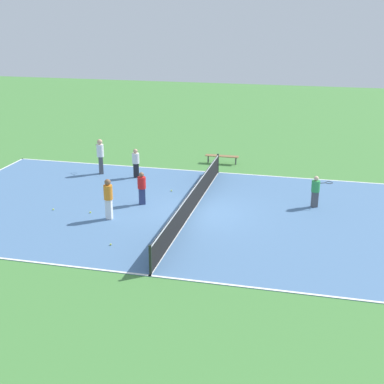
{
  "coord_description": "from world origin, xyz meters",
  "views": [
    {
      "loc": [
        20.43,
        4.9,
        8.19
      ],
      "look_at": [
        0.0,
        0.0,
        0.9
      ],
      "focal_mm": 50.0,
      "sensor_mm": 36.0,
      "label": 1
    }
  ],
  "objects": [
    {
      "name": "tennis_ball_far_baseline",
      "position": [
        1.16,
        -4.11,
        0.06
      ],
      "size": [
        0.07,
        0.07,
        0.07
      ],
      "primitive_type": "sphere",
      "color": "#CCE033",
      "rests_on": "court_surface"
    },
    {
      "name": "tennis_ball_left_sideline",
      "position": [
        1.2,
        -5.78,
        0.06
      ],
      "size": [
        0.07,
        0.07,
        0.07
      ],
      "primitive_type": "sphere",
      "color": "#CCE033",
      "rests_on": "court_surface"
    },
    {
      "name": "player_coach_red",
      "position": [
        -0.39,
        -2.33,
        0.84
      ],
      "size": [
        0.5,
        0.5,
        1.46
      ],
      "rotation": [
        0.0,
        0.0,
        5.27
      ],
      "color": "navy",
      "rests_on": "court_surface"
    },
    {
      "name": "tennis_ball_near_net",
      "position": [
        -2.34,
        -1.55,
        0.06
      ],
      "size": [
        0.07,
        0.07,
        0.07
      ],
      "primitive_type": "sphere",
      "color": "#CCE033",
      "rests_on": "court_surface"
    },
    {
      "name": "player_far_white",
      "position": [
        -4.02,
        -3.87,
        0.85
      ],
      "size": [
        0.49,
        0.49,
        1.48
      ],
      "rotation": [
        0.0,
        0.0,
        5.23
      ],
      "color": "black",
      "rests_on": "court_surface"
    },
    {
      "name": "player_far_green",
      "position": [
        -1.81,
        5.01,
        0.8
      ],
      "size": [
        0.69,
        0.99,
        1.39
      ],
      "rotation": [
        0.0,
        0.0,
        2.0
      ],
      "color": "#4C4C51",
      "rests_on": "court_surface"
    },
    {
      "name": "court_surface",
      "position": [
        0.0,
        0.0,
        0.01
      ],
      "size": [
        11.75,
        22.75,
        0.02
      ],
      "color": "#4C729E",
      "rests_on": "ground_plane"
    },
    {
      "name": "player_near_white",
      "position": [
        -4.22,
        -5.85,
        1.08
      ],
      "size": [
        0.97,
        0.75,
        1.82
      ],
      "rotation": [
        0.0,
        0.0,
        3.67
      ],
      "color": "#4C4C51",
      "rests_on": "court_surface"
    },
    {
      "name": "bench",
      "position": [
        -7.59,
        -0.12,
        0.39
      ],
      "size": [
        0.36,
        1.85,
        0.45
      ],
      "rotation": [
        0.0,
        0.0,
        1.57
      ],
      "color": "olive",
      "rests_on": "ground_plane"
    },
    {
      "name": "tennis_net",
      "position": [
        0.0,
        0.0,
        0.54
      ],
      "size": [
        11.55,
        0.1,
        1.02
      ],
      "color": "black",
      "rests_on": "court_surface"
    },
    {
      "name": "tennis_ball_midcourt",
      "position": [
        3.97,
        -2.08,
        0.06
      ],
      "size": [
        0.07,
        0.07,
        0.07
      ],
      "primitive_type": "sphere",
      "color": "#CCE033",
      "rests_on": "court_surface"
    },
    {
      "name": "ground_plane",
      "position": [
        0.0,
        0.0,
        0.0
      ],
      "size": [
        80.0,
        80.0,
        0.0
      ],
      "primitive_type": "plane",
      "color": "#47843D"
    },
    {
      "name": "player_center_orange",
      "position": [
        1.57,
        -3.09,
        0.99
      ],
      "size": [
        0.37,
        0.37,
        1.7
      ],
      "rotation": [
        0.0,
        0.0,
        1.59
      ],
      "color": "white",
      "rests_on": "court_surface"
    }
  ]
}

